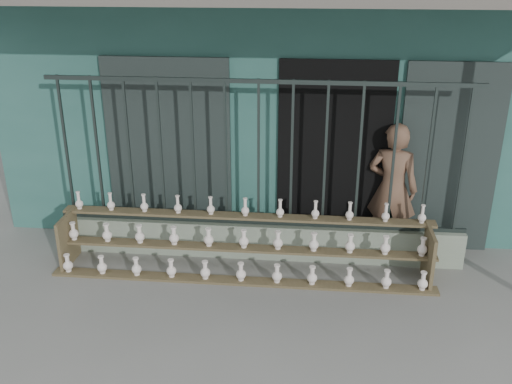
{
  "coord_description": "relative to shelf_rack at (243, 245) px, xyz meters",
  "views": [
    {
      "loc": [
        0.59,
        -5.04,
        3.5
      ],
      "look_at": [
        0.0,
        1.0,
        1.0
      ],
      "focal_mm": 40.0,
      "sensor_mm": 36.0,
      "label": 1
    }
  ],
  "objects": [
    {
      "name": "security_fence",
      "position": [
        0.14,
        0.41,
        0.99
      ],
      "size": [
        5.0,
        0.04,
        1.8
      ],
      "color": "#283330",
      "rests_on": "parapet_wall"
    },
    {
      "name": "workshop_building",
      "position": [
        0.15,
        3.34,
        1.26
      ],
      "size": [
        7.4,
        6.6,
        3.21
      ],
      "color": "#2D6057",
      "rests_on": "ground"
    },
    {
      "name": "ground",
      "position": [
        0.14,
        -0.89,
        -0.36
      ],
      "size": [
        60.0,
        60.0,
        0.0
      ],
      "primitive_type": "plane",
      "color": "slate"
    },
    {
      "name": "elderly_woman",
      "position": [
        1.78,
        0.75,
        0.49
      ],
      "size": [
        0.71,
        0.58,
        1.69
      ],
      "primitive_type": "imported",
      "rotation": [
        0.0,
        0.0,
        2.83
      ],
      "color": "brown",
      "rests_on": "ground"
    },
    {
      "name": "shelf_rack",
      "position": [
        0.0,
        0.0,
        0.0
      ],
      "size": [
        4.5,
        0.68,
        0.85
      ],
      "color": "brown",
      "rests_on": "ground"
    },
    {
      "name": "parapet_wall",
      "position": [
        0.14,
        0.41,
        -0.13
      ],
      "size": [
        5.0,
        0.2,
        0.45
      ],
      "primitive_type": "cube",
      "color": "gray",
      "rests_on": "ground"
    }
  ]
}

